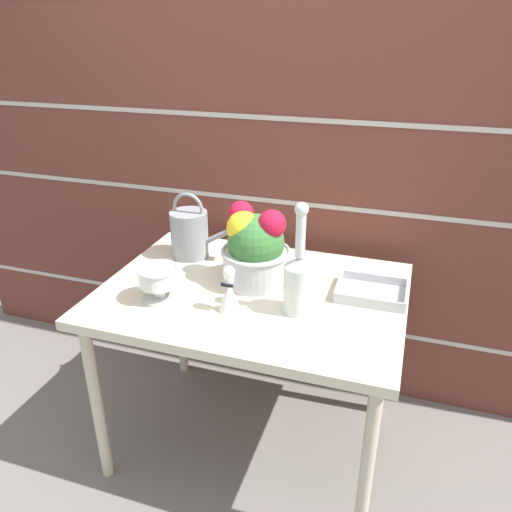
{
  "coord_description": "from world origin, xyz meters",
  "views": [
    {
      "loc": [
        0.52,
        -1.53,
        1.64
      ],
      "look_at": [
        0.0,
        0.04,
        0.86
      ],
      "focal_mm": 35.0,
      "sensor_mm": 36.0,
      "label": 1
    }
  ],
  "objects_px": {
    "wire_tray": "(372,293)",
    "figurine_vase": "(229,293)",
    "crystal_pedestal_bowl": "(158,279)",
    "watering_can": "(190,233)",
    "flower_planter": "(255,248)",
    "glass_decanter": "(299,279)"
  },
  "relations": [
    {
      "from": "crystal_pedestal_bowl",
      "to": "glass_decanter",
      "type": "relative_size",
      "value": 0.38
    },
    {
      "from": "crystal_pedestal_bowl",
      "to": "wire_tray",
      "type": "bearing_deg",
      "value": 20.45
    },
    {
      "from": "crystal_pedestal_bowl",
      "to": "watering_can",
      "type": "bearing_deg",
      "value": 97.43
    },
    {
      "from": "crystal_pedestal_bowl",
      "to": "figurine_vase",
      "type": "distance_m",
      "value": 0.26
    },
    {
      "from": "wire_tray",
      "to": "figurine_vase",
      "type": "bearing_deg",
      "value": -150.07
    },
    {
      "from": "flower_planter",
      "to": "wire_tray",
      "type": "relative_size",
      "value": 1.23
    },
    {
      "from": "watering_can",
      "to": "figurine_vase",
      "type": "distance_m",
      "value": 0.48
    },
    {
      "from": "crystal_pedestal_bowl",
      "to": "glass_decanter",
      "type": "distance_m",
      "value": 0.49
    },
    {
      "from": "figurine_vase",
      "to": "flower_planter",
      "type": "bearing_deg",
      "value": 86.18
    },
    {
      "from": "watering_can",
      "to": "crystal_pedestal_bowl",
      "type": "xyz_separation_m",
      "value": [
        0.05,
        -0.37,
        -0.02
      ]
    },
    {
      "from": "crystal_pedestal_bowl",
      "to": "flower_planter",
      "type": "height_order",
      "value": "flower_planter"
    },
    {
      "from": "wire_tray",
      "to": "watering_can",
      "type": "bearing_deg",
      "value": 172.08
    },
    {
      "from": "glass_decanter",
      "to": "wire_tray",
      "type": "bearing_deg",
      "value": 39.7
    },
    {
      "from": "watering_can",
      "to": "crystal_pedestal_bowl",
      "type": "distance_m",
      "value": 0.38
    },
    {
      "from": "watering_can",
      "to": "flower_planter",
      "type": "relative_size",
      "value": 0.99
    },
    {
      "from": "watering_can",
      "to": "flower_planter",
      "type": "distance_m",
      "value": 0.36
    },
    {
      "from": "flower_planter",
      "to": "figurine_vase",
      "type": "bearing_deg",
      "value": -93.82
    },
    {
      "from": "figurine_vase",
      "to": "glass_decanter",
      "type": "bearing_deg",
      "value": 17.45
    },
    {
      "from": "watering_can",
      "to": "wire_tray",
      "type": "bearing_deg",
      "value": -7.92
    },
    {
      "from": "crystal_pedestal_bowl",
      "to": "figurine_vase",
      "type": "bearing_deg",
      "value": 1.53
    },
    {
      "from": "watering_can",
      "to": "glass_decanter",
      "type": "xyz_separation_m",
      "value": [
        0.53,
        -0.3,
        0.02
      ]
    },
    {
      "from": "watering_can",
      "to": "glass_decanter",
      "type": "relative_size",
      "value": 0.77
    }
  ]
}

